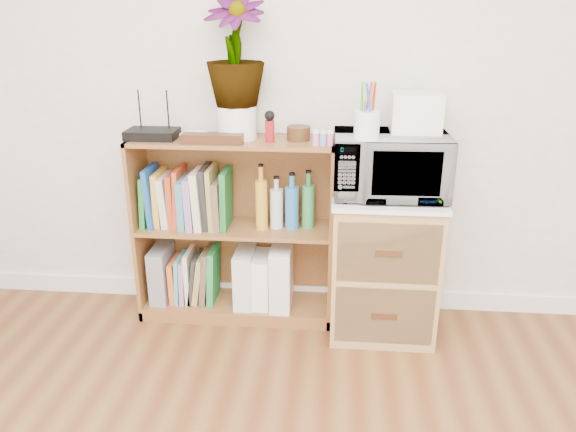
# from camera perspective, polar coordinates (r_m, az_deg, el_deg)

# --- Properties ---
(skirting_board) EXTENTS (4.00, 0.02, 0.10)m
(skirting_board) POSITION_cam_1_polar(r_m,az_deg,el_deg) (3.15, 1.70, -7.90)
(skirting_board) COLOR white
(skirting_board) RESTS_ON ground
(bookshelf) EXTENTS (1.00, 0.30, 0.95)m
(bookshelf) POSITION_cam_1_polar(r_m,az_deg,el_deg) (2.88, -5.35, -1.46)
(bookshelf) COLOR brown
(bookshelf) RESTS_ON ground
(wicker_unit) EXTENTS (0.50, 0.45, 0.70)m
(wicker_unit) POSITION_cam_1_polar(r_m,az_deg,el_deg) (2.83, 9.63, -4.89)
(wicker_unit) COLOR #9E7542
(wicker_unit) RESTS_ON ground
(microwave) EXTENTS (0.53, 0.37, 0.29)m
(microwave) POSITION_cam_1_polar(r_m,az_deg,el_deg) (2.64, 10.30, 5.13)
(microwave) COLOR silver
(microwave) RESTS_ON wicker_unit
(pen_cup) EXTENTS (0.11, 0.11, 0.12)m
(pen_cup) POSITION_cam_1_polar(r_m,az_deg,el_deg) (2.48, 8.01, 9.15)
(pen_cup) COLOR white
(pen_cup) RESTS_ON microwave
(small_appliance) EXTENTS (0.22, 0.19, 0.18)m
(small_appliance) POSITION_cam_1_polar(r_m,az_deg,el_deg) (2.66, 12.86, 10.21)
(small_appliance) COLOR white
(small_appliance) RESTS_ON microwave
(router) EXTENTS (0.24, 0.16, 0.04)m
(router) POSITION_cam_1_polar(r_m,az_deg,el_deg) (2.81, -13.62, 8.11)
(router) COLOR black
(router) RESTS_ON bookshelf
(white_bowl) EXTENTS (0.13, 0.13, 0.03)m
(white_bowl) POSITION_cam_1_polar(r_m,az_deg,el_deg) (2.75, -9.54, 7.97)
(white_bowl) COLOR silver
(white_bowl) RESTS_ON bookshelf
(plant_pot) EXTENTS (0.19, 0.19, 0.16)m
(plant_pot) POSITION_cam_1_polar(r_m,az_deg,el_deg) (2.74, -5.20, 9.48)
(plant_pot) COLOR white
(plant_pot) RESTS_ON bookshelf
(potted_plant) EXTENTS (0.28, 0.28, 0.50)m
(potted_plant) POSITION_cam_1_polar(r_m,az_deg,el_deg) (2.69, -5.43, 16.35)
(potted_plant) COLOR #306A2A
(potted_plant) RESTS_ON plant_pot
(trinket_box) EXTENTS (0.29, 0.07, 0.05)m
(trinket_box) POSITION_cam_1_polar(r_m,az_deg,el_deg) (2.65, -7.69, 7.78)
(trinket_box) COLOR #36190E
(trinket_box) RESTS_ON bookshelf
(kokeshi_doll) EXTENTS (0.04, 0.04, 0.10)m
(kokeshi_doll) POSITION_cam_1_polar(r_m,az_deg,el_deg) (2.66, -1.86, 8.60)
(kokeshi_doll) COLOR maroon
(kokeshi_doll) RESTS_ON bookshelf
(wooden_bowl) EXTENTS (0.11, 0.11, 0.07)m
(wooden_bowl) POSITION_cam_1_polar(r_m,az_deg,el_deg) (2.70, 1.08, 8.40)
(wooden_bowl) COLOR #34200E
(wooden_bowl) RESTS_ON bookshelf
(paint_jars) EXTENTS (0.10, 0.04, 0.05)m
(paint_jars) POSITION_cam_1_polar(r_m,az_deg,el_deg) (2.60, 3.59, 7.70)
(paint_jars) COLOR pink
(paint_jars) RESTS_ON bookshelf
(file_box) EXTENTS (0.09, 0.23, 0.29)m
(file_box) POSITION_cam_1_polar(r_m,az_deg,el_deg) (3.08, -12.66, -5.63)
(file_box) COLOR gray
(file_box) RESTS_ON bookshelf
(magazine_holder_left) EXTENTS (0.09, 0.24, 0.30)m
(magazine_holder_left) POSITION_cam_1_polar(r_m,az_deg,el_deg) (2.97, -4.37, -6.14)
(magazine_holder_left) COLOR silver
(magazine_holder_left) RESTS_ON bookshelf
(magazine_holder_mid) EXTENTS (0.09, 0.22, 0.27)m
(magazine_holder_mid) POSITION_cam_1_polar(r_m,az_deg,el_deg) (2.96, -2.63, -6.42)
(magazine_holder_mid) COLOR white
(magazine_holder_mid) RESTS_ON bookshelf
(magazine_holder_right) EXTENTS (0.11, 0.27, 0.33)m
(magazine_holder_right) POSITION_cam_1_polar(r_m,az_deg,el_deg) (2.94, -0.65, -6.01)
(magazine_holder_right) COLOR silver
(magazine_holder_right) RESTS_ON bookshelf
(cookbooks) EXTENTS (0.44, 0.20, 0.31)m
(cookbooks) POSITION_cam_1_polar(r_m,az_deg,el_deg) (2.88, -10.17, 1.76)
(cookbooks) COLOR #1F7530
(cookbooks) RESTS_ON bookshelf
(liquor_bottles) EXTENTS (0.29, 0.07, 0.32)m
(liquor_bottles) POSITION_cam_1_polar(r_m,az_deg,el_deg) (2.79, -0.35, 1.56)
(liquor_bottles) COLOR gold
(liquor_bottles) RESTS_ON bookshelf
(lower_books) EXTENTS (0.25, 0.19, 0.30)m
(lower_books) POSITION_cam_1_polar(r_m,az_deg,el_deg) (3.04, -9.35, -6.05)
(lower_books) COLOR #DB5E26
(lower_books) RESTS_ON bookshelf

